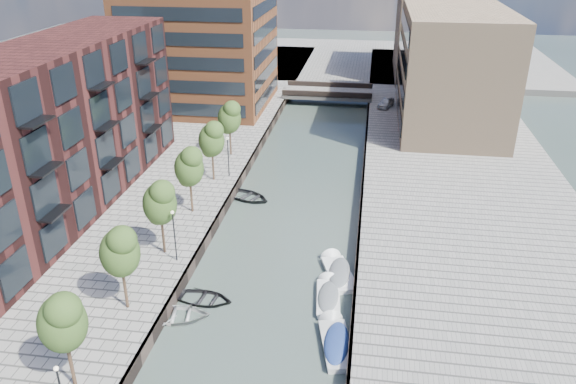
% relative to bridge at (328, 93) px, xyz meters
% --- Properties ---
extents(water, '(300.00, 300.00, 0.00)m').
position_rel_bridge_xyz_m(water, '(0.00, -32.00, -1.39)').
color(water, '#38473F').
rests_on(water, ground).
extents(quay_right, '(20.00, 140.00, 1.00)m').
position_rel_bridge_xyz_m(quay_right, '(16.00, -32.00, -0.89)').
color(quay_right, gray).
rests_on(quay_right, ground).
extents(quay_wall_left, '(0.25, 140.00, 1.00)m').
position_rel_bridge_xyz_m(quay_wall_left, '(-6.10, -32.00, -0.89)').
color(quay_wall_left, '#332823').
rests_on(quay_wall_left, ground).
extents(quay_wall_right, '(0.25, 140.00, 1.00)m').
position_rel_bridge_xyz_m(quay_wall_right, '(6.10, -32.00, -0.89)').
color(quay_wall_right, '#332823').
rests_on(quay_wall_right, ground).
extents(far_closure, '(80.00, 40.00, 1.00)m').
position_rel_bridge_xyz_m(far_closure, '(0.00, 28.00, -0.89)').
color(far_closure, gray).
rests_on(far_closure, ground).
extents(apartment_block, '(8.00, 38.00, 14.00)m').
position_rel_bridge_xyz_m(apartment_block, '(-20.00, -42.00, 6.61)').
color(apartment_block, black).
rests_on(apartment_block, quay_left).
extents(tan_block_near, '(12.00, 25.00, 14.00)m').
position_rel_bridge_xyz_m(tan_block_near, '(16.00, -10.00, 6.61)').
color(tan_block_near, '#A08162').
rests_on(tan_block_near, quay_right).
extents(tan_block_far, '(12.00, 20.00, 16.00)m').
position_rel_bridge_xyz_m(tan_block_far, '(16.00, 16.00, 7.61)').
color(tan_block_far, '#A08162').
rests_on(tan_block_far, quay_right).
extents(bridge, '(13.00, 6.00, 1.30)m').
position_rel_bridge_xyz_m(bridge, '(0.00, 0.00, 0.00)').
color(bridge, gray).
rests_on(bridge, ground).
extents(tree_1, '(2.50, 2.50, 5.95)m').
position_rel_bridge_xyz_m(tree_1, '(-8.50, -61.00, 3.92)').
color(tree_1, '#382619').
rests_on(tree_1, quay_left).
extents(tree_2, '(2.50, 2.50, 5.95)m').
position_rel_bridge_xyz_m(tree_2, '(-8.50, -54.00, 3.92)').
color(tree_2, '#382619').
rests_on(tree_2, quay_left).
extents(tree_3, '(2.50, 2.50, 5.95)m').
position_rel_bridge_xyz_m(tree_3, '(-8.50, -47.00, 3.92)').
color(tree_3, '#382619').
rests_on(tree_3, quay_left).
extents(tree_4, '(2.50, 2.50, 5.95)m').
position_rel_bridge_xyz_m(tree_4, '(-8.50, -40.00, 3.92)').
color(tree_4, '#382619').
rests_on(tree_4, quay_left).
extents(tree_5, '(2.50, 2.50, 5.95)m').
position_rel_bridge_xyz_m(tree_5, '(-8.50, -33.00, 3.92)').
color(tree_5, '#382619').
rests_on(tree_5, quay_left).
extents(tree_6, '(2.50, 2.50, 5.95)m').
position_rel_bridge_xyz_m(tree_6, '(-8.50, -26.00, 3.92)').
color(tree_6, '#382619').
rests_on(tree_6, quay_left).
extents(lamp_1, '(0.24, 0.24, 4.12)m').
position_rel_bridge_xyz_m(lamp_1, '(-7.20, -48.00, 2.12)').
color(lamp_1, black).
rests_on(lamp_1, quay_left).
extents(lamp_2, '(0.24, 0.24, 4.12)m').
position_rel_bridge_xyz_m(lamp_2, '(-7.20, -32.00, 2.12)').
color(lamp_2, black).
rests_on(lamp_2, quay_left).
extents(sloop_1, '(4.27, 3.24, 0.83)m').
position_rel_bridge_xyz_m(sloop_1, '(-4.16, -51.31, -1.39)').
color(sloop_1, black).
rests_on(sloop_1, ground).
extents(sloop_3, '(4.89, 3.87, 0.91)m').
position_rel_bridge_xyz_m(sloop_3, '(-5.40, -53.44, -1.39)').
color(sloop_3, '#B4B5B3').
rests_on(sloop_3, ground).
extents(sloop_4, '(5.64, 4.99, 0.97)m').
position_rel_bridge_xyz_m(sloop_4, '(-4.71, -34.80, -1.39)').
color(sloop_4, black).
rests_on(sloop_4, ground).
extents(motorboat_1, '(1.93, 4.62, 1.50)m').
position_rel_bridge_xyz_m(motorboat_1, '(4.27, -49.62, -1.21)').
color(motorboat_1, white).
rests_on(motorboat_1, ground).
extents(motorboat_3, '(2.70, 5.16, 1.64)m').
position_rel_bridge_xyz_m(motorboat_3, '(5.13, -54.36, -1.19)').
color(motorboat_3, silver).
rests_on(motorboat_3, ground).
extents(motorboat_4, '(3.17, 5.22, 1.65)m').
position_rel_bridge_xyz_m(motorboat_4, '(4.72, -46.52, -1.19)').
color(motorboat_4, white).
rests_on(motorboat_4, ground).
extents(car, '(2.69, 4.08, 1.29)m').
position_rel_bridge_xyz_m(car, '(8.47, -5.00, 0.26)').
color(car, silver).
rests_on(car, quay_right).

